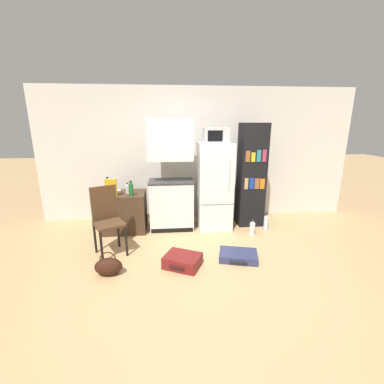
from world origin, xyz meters
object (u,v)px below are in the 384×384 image
at_px(chair, 107,215).
at_px(handbag, 108,266).
at_px(bowl, 116,192).
at_px(water_bottle_front, 252,228).
at_px(side_table, 124,212).
at_px(bookshelf, 251,175).
at_px(bottle_clear_short, 128,189).
at_px(bottle_amber_beer, 106,191).
at_px(suitcase_large_flat, 183,261).
at_px(bottle_olive_oil, 108,186).
at_px(microwave, 216,135).
at_px(cereal_box, 111,188).
at_px(water_bottle_middle, 266,223).
at_px(kitchen_hutch, 171,180).
at_px(suitcase_small_flat, 238,256).
at_px(refrigerator, 214,186).
at_px(bottle_green_tall, 131,189).

relative_size(chair, handbag, 2.89).
height_order(bowl, water_bottle_front, bowl).
height_order(side_table, bookshelf, bookshelf).
bearing_deg(bottle_clear_short, water_bottle_front, -10.15).
height_order(side_table, bottle_amber_beer, bottle_amber_beer).
height_order(bowl, suitcase_large_flat, bowl).
bearing_deg(bowl, bottle_olive_oil, 163.84).
xyz_separation_m(microwave, bottle_olive_oil, (-1.95, 0.06, -0.90)).
height_order(cereal_box, water_bottle_middle, cereal_box).
xyz_separation_m(bottle_amber_beer, bottle_olive_oil, (0.01, 0.15, 0.05)).
bearing_deg(suitcase_large_flat, bookshelf, 72.28).
distance_m(side_table, handbag, 1.51).
height_order(microwave, bookshelf, bookshelf).
bearing_deg(bowl, bottle_clear_short, -14.97).
distance_m(kitchen_hutch, bowl, 1.02).
height_order(bowl, cereal_box, cereal_box).
bearing_deg(bottle_olive_oil, water_bottle_middle, -6.12).
bearing_deg(suitcase_large_flat, suitcase_small_flat, 34.06).
bearing_deg(microwave, refrigerator, 73.26).
height_order(kitchen_hutch, water_bottle_front, kitchen_hutch).
bearing_deg(water_bottle_front, bookshelf, 79.59).
bearing_deg(bookshelf, chair, -159.43).
xyz_separation_m(suitcase_small_flat, water_bottle_middle, (0.80, 1.01, 0.08)).
bearing_deg(chair, water_bottle_front, -18.84).
distance_m(cereal_box, water_bottle_front, 2.59).
distance_m(microwave, bottle_olive_oil, 2.15).
height_order(chair, suitcase_large_flat, chair).
height_order(bottle_amber_beer, water_bottle_front, bottle_amber_beer).
bearing_deg(bottle_amber_beer, cereal_box, -40.45).
height_order(bottle_olive_oil, bowl, bottle_olive_oil).
relative_size(kitchen_hutch, bottle_amber_beer, 12.55).
bearing_deg(bottle_green_tall, bookshelf, 7.13).
bearing_deg(bottle_amber_beer, bottle_green_tall, -12.71).
height_order(bottle_amber_beer, bottle_olive_oil, bottle_olive_oil).
bearing_deg(refrigerator, suitcase_small_flat, -83.38).
bearing_deg(microwave, bowl, 179.42).
bearing_deg(refrigerator, bottle_clear_short, -178.52).
bearing_deg(water_bottle_middle, suitcase_large_flat, -145.25).
xyz_separation_m(bowl, suitcase_large_flat, (1.12, -1.40, -0.66)).
relative_size(bookshelf, bottle_olive_oil, 6.77).
relative_size(microwave, suitcase_large_flat, 0.75).
relative_size(bottle_clear_short, bottle_olive_oil, 0.68).
xyz_separation_m(bottle_green_tall, chair, (-0.29, -0.67, -0.22)).
relative_size(refrigerator, cereal_box, 5.34).
bearing_deg(handbag, microwave, 42.06).
bearing_deg(side_table, bottle_olive_oil, 165.00).
height_order(suitcase_large_flat, water_bottle_front, water_bottle_front).
bearing_deg(suitcase_large_flat, bowl, 154.65).
height_order(bottle_amber_beer, suitcase_large_flat, bottle_amber_beer).
relative_size(bottle_olive_oil, cereal_box, 0.96).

